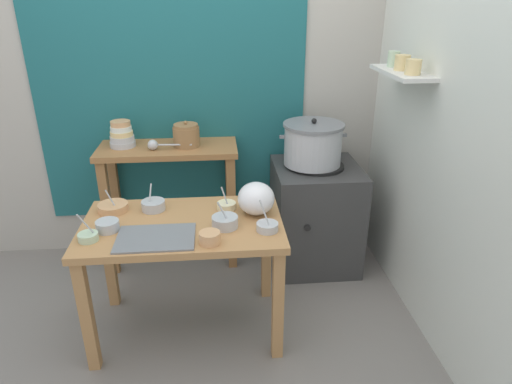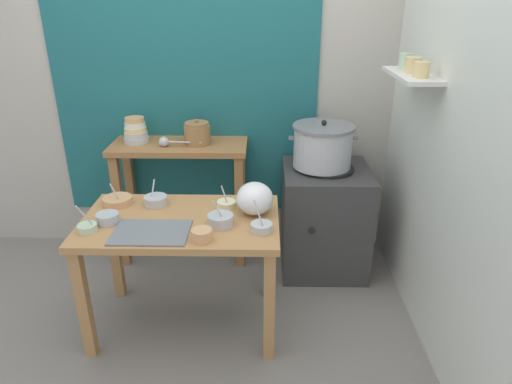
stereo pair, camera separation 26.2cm
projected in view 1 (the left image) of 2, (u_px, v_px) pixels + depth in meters
The scene contains 20 objects.
ground_plane at pixel (198, 329), 2.76m from camera, with size 9.00×9.00×0.00m, color gray.
wall_back at pixel (204, 80), 3.24m from camera, with size 4.40×0.12×2.60m.
wall_right at pixel (437, 105), 2.54m from camera, with size 0.30×3.20×2.60m.
prep_table at pixel (184, 240), 2.53m from camera, with size 1.10×0.66×0.72m.
back_shelf_table at pixel (170, 176), 3.23m from camera, with size 0.96×0.40×0.90m.
stove_block at pixel (315, 215), 3.32m from camera, with size 0.60×0.61×0.78m.
steamer_pot at pixel (313, 144), 3.11m from camera, with size 0.47×0.42×0.33m.
clay_pot at pixel (186, 135), 3.12m from camera, with size 0.18×0.18×0.18m.
bowl_stack_enamel at pixel (122, 135), 3.11m from camera, with size 0.17×0.17×0.18m.
ladle at pixel (155, 145), 3.06m from camera, with size 0.30×0.07×0.07m.
serving_tray at pixel (156, 238), 2.32m from camera, with size 0.40×0.28×0.01m, color slate.
plastic_bag at pixel (256, 198), 2.56m from camera, with size 0.21×0.21×0.19m, color white.
prep_bowl_0 at pixel (113, 207), 2.61m from camera, with size 0.17×0.17×0.14m.
prep_bowl_1 at pixel (210, 237), 2.27m from camera, with size 0.11×0.11×0.06m.
prep_bowl_2 at pixel (153, 205), 2.62m from camera, with size 0.14×0.14×0.15m.
prep_bowl_3 at pixel (225, 221), 2.43m from camera, with size 0.14×0.14×0.16m.
prep_bowl_4 at pixel (226, 205), 2.64m from camera, with size 0.11×0.11×0.14m.
prep_bowl_5 at pixel (107, 225), 2.39m from camera, with size 0.12×0.12×0.06m.
prep_bowl_6 at pixel (267, 226), 2.40m from camera, with size 0.12×0.12×0.17m.
prep_bowl_7 at pixel (88, 236), 2.30m from camera, with size 0.10×0.10×0.17m.
Camera 1 is at (0.16, -2.21, 1.88)m, focal length 31.77 mm.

